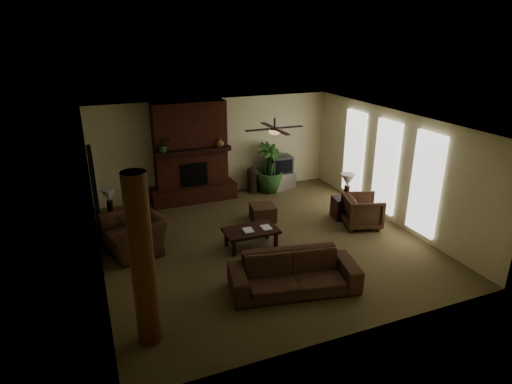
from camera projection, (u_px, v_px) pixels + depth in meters
name	position (u px, v px, depth m)	size (l,w,h in m)	color
room_shell	(263.00, 185.00, 9.51)	(7.00, 7.00, 7.00)	brown
fireplace	(191.00, 161.00, 12.11)	(2.40, 0.70, 2.80)	#542316
windows	(386.00, 167.00, 10.92)	(0.08, 3.65, 2.35)	white
log_column	(142.00, 262.00, 6.39)	(0.36, 0.36, 2.80)	brown
doorway	(95.00, 194.00, 9.98)	(0.10, 1.00, 2.10)	black
ceiling_fan	(275.00, 130.00, 9.51)	(1.35, 1.35, 0.37)	#311F15
sofa	(294.00, 268.00, 8.04)	(2.40, 0.70, 0.94)	#492F1F
armchair_left	(134.00, 229.00, 9.42)	(1.26, 0.82, 1.10)	#492F1F
armchair_right	(362.00, 210.00, 10.67)	(0.85, 0.80, 0.88)	#492F1F
coffee_table	(251.00, 232.00, 9.67)	(1.20, 0.70, 0.43)	black
ottoman	(263.00, 213.00, 11.11)	(0.60, 0.60, 0.40)	#492F1F
tv_stand	(281.00, 180.00, 13.33)	(0.85, 0.50, 0.50)	silver
tv	(281.00, 164.00, 13.14)	(0.66, 0.55, 0.52)	#3C3C3F
floor_vase	(253.00, 178.00, 12.94)	(0.34, 0.34, 0.77)	#34251C
floor_plant	(269.00, 178.00, 13.00)	(0.83, 1.47, 0.83)	#2A5220
side_table_left	(113.00, 226.00, 10.18)	(0.50, 0.50, 0.55)	black
lamp_left	(109.00, 197.00, 9.96)	(0.42, 0.42, 0.65)	#311F15
side_table_right	(343.00, 208.00, 11.22)	(0.50, 0.50, 0.55)	black
lamp_right	(348.00, 182.00, 10.93)	(0.36, 0.36, 0.65)	#311F15
mantel_plant	(163.00, 146.00, 11.40)	(0.38, 0.42, 0.33)	#2A5220
mantel_vase	(220.00, 142.00, 11.97)	(0.22, 0.23, 0.22)	#9A633D
book_a	(243.00, 226.00, 9.50)	(0.22, 0.03, 0.29)	#999999
book_b	(262.00, 223.00, 9.64)	(0.21, 0.02, 0.29)	#999999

